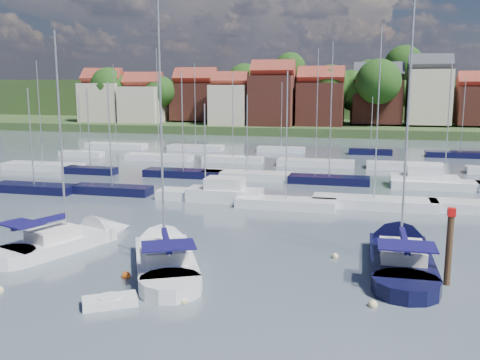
# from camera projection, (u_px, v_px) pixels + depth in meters

# --- Properties ---
(ground) EXTENTS (260.00, 260.00, 0.00)m
(ground) POSITION_uv_depth(u_px,v_px,m) (306.00, 170.00, 67.91)
(ground) COLOR #44505C
(ground) RESTS_ON ground
(sailboat_left) EXTENTS (6.84, 11.64, 15.40)m
(sailboat_left) POSITION_uv_depth(u_px,v_px,m) (77.00, 239.00, 36.53)
(sailboat_left) COLOR silver
(sailboat_left) RESTS_ON ground
(sailboat_centre) EXTENTS (8.42, 12.79, 17.04)m
(sailboat_centre) POSITION_uv_depth(u_px,v_px,m) (163.00, 254.00, 33.40)
(sailboat_centre) COLOR silver
(sailboat_centre) RESTS_ON ground
(sailboat_navy) EXTENTS (3.75, 13.49, 18.53)m
(sailboat_navy) POSITION_uv_depth(u_px,v_px,m) (399.00, 252.00, 33.71)
(sailboat_navy) COLOR black
(sailboat_navy) RESTS_ON ground
(tender) EXTENTS (2.90, 2.44, 0.57)m
(tender) POSITION_uv_depth(u_px,v_px,m) (110.00, 301.00, 26.43)
(tender) COLOR silver
(tender) RESTS_ON ground
(timber_piling) EXTENTS (0.40, 0.40, 6.55)m
(timber_piling) POSITION_uv_depth(u_px,v_px,m) (448.00, 263.00, 29.00)
(timber_piling) COLOR #4C331E
(timber_piling) RESTS_ON ground
(buoy_c) EXTENTS (0.51, 0.51, 0.51)m
(buoy_c) POSITION_uv_depth(u_px,v_px,m) (126.00, 278.00, 30.29)
(buoy_c) COLOR #D85914
(buoy_c) RESTS_ON ground
(buoy_d) EXTENTS (0.46, 0.46, 0.46)m
(buoy_d) POSITION_uv_depth(u_px,v_px,m) (184.00, 303.00, 26.80)
(buoy_d) COLOR beige
(buoy_d) RESTS_ON ground
(buoy_e) EXTENTS (0.43, 0.43, 0.43)m
(buoy_e) POSITION_uv_depth(u_px,v_px,m) (335.00, 258.00, 33.70)
(buoy_e) COLOR beige
(buoy_e) RESTS_ON ground
(buoy_f) EXTENTS (0.48, 0.48, 0.48)m
(buoy_f) POSITION_uv_depth(u_px,v_px,m) (373.00, 307.00, 26.34)
(buoy_f) COLOR beige
(buoy_f) RESTS_ON ground
(marina_field) EXTENTS (79.62, 41.41, 15.93)m
(marina_field) POSITION_uv_depth(u_px,v_px,m) (318.00, 174.00, 62.75)
(marina_field) COLOR silver
(marina_field) RESTS_ON ground
(far_shore_town) EXTENTS (212.46, 90.00, 22.27)m
(far_shore_town) POSITION_uv_depth(u_px,v_px,m) (351.00, 105.00, 155.21)
(far_shore_town) COLOR #374924
(far_shore_town) RESTS_ON ground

